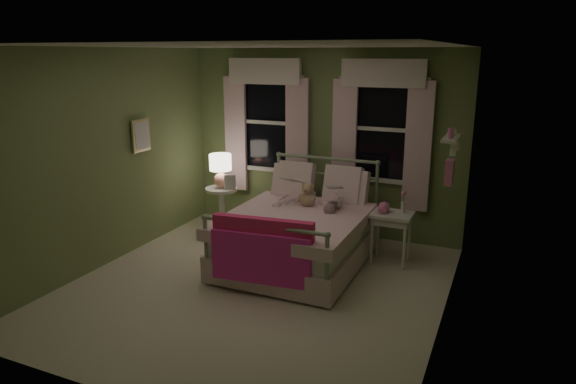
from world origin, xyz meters
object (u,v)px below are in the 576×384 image
at_px(teddy_bear, 308,196).
at_px(table_lamp, 221,167).
at_px(child_right, 333,182).
at_px(nightstand_right, 391,221).
at_px(bed, 299,233).
at_px(nightstand_left, 222,203).
at_px(child_left, 292,177).

height_order(teddy_bear, table_lamp, table_lamp).
xyz_separation_m(child_right, nightstand_right, (0.75, 0.02, -0.42)).
relative_size(bed, teddy_bear, 6.35).
height_order(bed, teddy_bear, bed).
bearing_deg(nightstand_left, nightstand_right, -4.38).
relative_size(nightstand_left, table_lamp, 1.36).
distance_m(bed, child_right, 0.77).
xyz_separation_m(bed, child_right, (0.28, 0.42, 0.58)).
bearing_deg(child_left, nightstand_right, -165.03).
bearing_deg(bed, nightstand_right, 23.33).
xyz_separation_m(child_left, nightstand_right, (1.31, 0.02, -0.42)).
relative_size(bed, nightstand_right, 3.18).
bearing_deg(nightstand_right, child_right, -178.16).
distance_m(table_lamp, nightstand_right, 2.56).
bearing_deg(table_lamp, bed, -23.26).
height_order(table_lamp, nightstand_right, table_lamp).
bearing_deg(teddy_bear, nightstand_left, 165.81).
bearing_deg(child_left, table_lamp, 3.70).
height_order(bed, nightstand_right, bed).
bearing_deg(nightstand_right, bed, -156.67).
bearing_deg(child_left, child_right, -166.08).
bearing_deg(table_lamp, nightstand_right, -4.38).
relative_size(child_right, nightstand_right, 1.24).
bearing_deg(teddy_bear, table_lamp, 165.81).
distance_m(teddy_bear, nightstand_right, 1.08).
bearing_deg(nightstand_left, child_left, -10.21).
xyz_separation_m(child_left, child_right, (0.56, 0.00, -0.01)).
xyz_separation_m(bed, child_left, (-0.28, 0.42, 0.59)).
xyz_separation_m(teddy_bear, nightstand_left, (-1.49, 0.38, -0.37)).
bearing_deg(bed, child_left, 123.60).
relative_size(child_left, nightstand_left, 1.24).
bearing_deg(table_lamp, child_left, -10.21).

